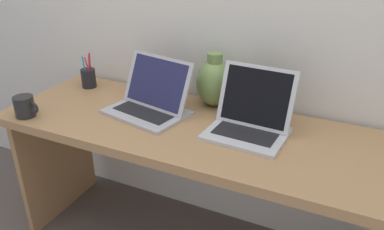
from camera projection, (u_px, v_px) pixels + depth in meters
desk at (192, 153)px, 1.69m from camera, size 1.70×0.60×0.70m
laptop_left at (152, 98)px, 1.73m from camera, size 0.40×0.32×0.24m
laptop_right at (251, 116)px, 1.55m from camera, size 0.32×0.28×0.26m
green_vase at (214, 82)px, 1.77m from camera, size 0.17×0.17×0.25m
coffee_mug at (25, 107)px, 1.69m from camera, size 0.13×0.09×0.09m
pen_cup at (89, 78)px, 2.01m from camera, size 0.07×0.07×0.19m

